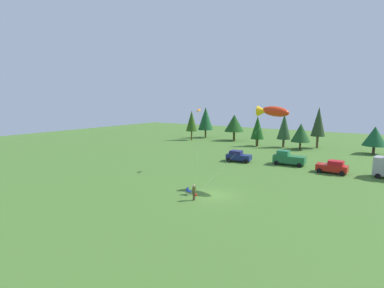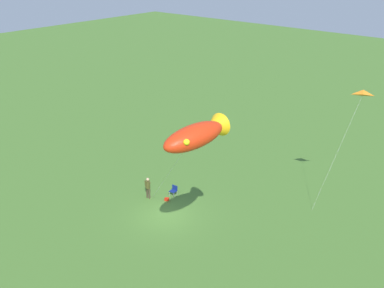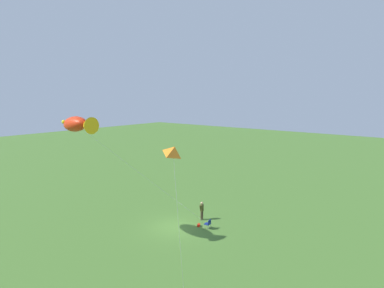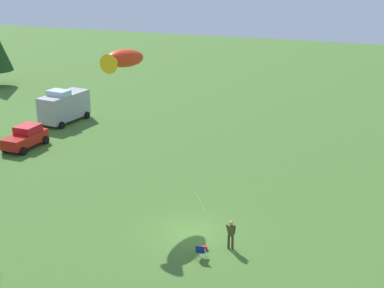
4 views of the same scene
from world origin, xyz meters
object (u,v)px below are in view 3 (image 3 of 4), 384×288
(kite_large_fish, at_px, (78,124))
(backpack_on_grass, at_px, (199,225))
(folding_chair, at_px, (208,223))
(kite_delta_orange, at_px, (175,152))
(person_kite_flyer, at_px, (202,209))

(kite_large_fish, bearing_deg, backpack_on_grass, -126.08)
(folding_chair, relative_size, backpack_on_grass, 2.56)
(folding_chair, xyz_separation_m, backpack_on_grass, (0.94, 0.12, -0.38))
(kite_large_fish, bearing_deg, folding_chair, -129.94)
(folding_chair, height_order, backpack_on_grass, folding_chair)
(kite_delta_orange, bearing_deg, backpack_on_grass, -57.56)
(person_kite_flyer, distance_m, kite_delta_orange, 16.60)
(kite_large_fish, bearing_deg, kite_delta_orange, 165.26)
(kite_large_fish, distance_m, kite_delta_orange, 13.03)
(person_kite_flyer, xyz_separation_m, kite_delta_orange, (-7.64, 12.34, 8.06))
(kite_large_fish, bearing_deg, person_kite_flyer, -118.83)
(kite_large_fish, height_order, kite_delta_orange, kite_large_fish)
(person_kite_flyer, bearing_deg, kite_delta_orange, 116.51)
(person_kite_flyer, height_order, folding_chair, person_kite_flyer)
(person_kite_flyer, relative_size, kite_large_fish, 0.17)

